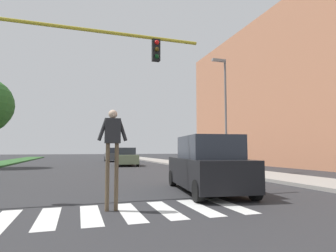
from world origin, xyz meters
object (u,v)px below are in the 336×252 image
at_px(street_lamp_right, 224,104).
at_px(sedan_distant, 113,155).
at_px(sedan_midblock, 126,157).
at_px(pedestrian_performer, 112,143).
at_px(suv_crossing, 207,166).

distance_m(street_lamp_right, sedan_distant, 20.78).
bearing_deg(sedan_midblock, pedestrian_performer, -100.36).
bearing_deg(pedestrian_performer, sedan_distant, 83.27).
bearing_deg(sedan_midblock, street_lamp_right, -63.12).
xyz_separation_m(pedestrian_performer, sedan_distant, (3.46, 29.31, -0.86)).
distance_m(pedestrian_performer, suv_crossing, 4.15).
distance_m(suv_crossing, sedan_distant, 27.31).
bearing_deg(sedan_distant, street_lamp_right, -75.63).
relative_size(street_lamp_right, sedan_midblock, 1.60).
relative_size(suv_crossing, sedan_midblock, 1.03).
xyz_separation_m(street_lamp_right, sedan_midblock, (-4.99, 9.84, -3.81)).
height_order(street_lamp_right, suv_crossing, street_lamp_right).
bearing_deg(sedan_midblock, suv_crossing, -89.92).
relative_size(pedestrian_performer, sedan_distant, 0.54).
distance_m(street_lamp_right, pedestrian_performer, 13.11).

